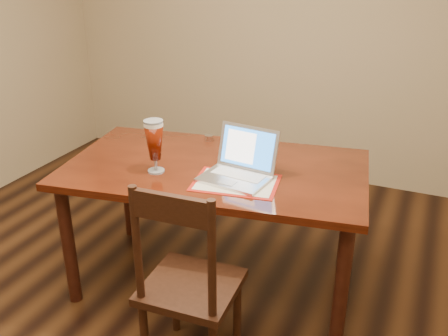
% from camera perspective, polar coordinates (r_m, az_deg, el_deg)
% --- Properties ---
extents(room_shell, '(4.51, 5.01, 2.71)m').
position_cam_1_polar(room_shell, '(2.20, -10.90, 17.61)').
color(room_shell, tan).
rests_on(room_shell, ground).
extents(dining_table, '(1.87, 1.23, 1.12)m').
position_cam_1_polar(dining_table, '(2.95, -1.10, -1.35)').
color(dining_table, '#531A0B').
rests_on(dining_table, ground).
extents(dining_chair, '(0.47, 0.45, 1.06)m').
position_cam_1_polar(dining_chair, '(2.47, -4.15, -13.21)').
color(dining_chair, black).
rests_on(dining_chair, ground).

